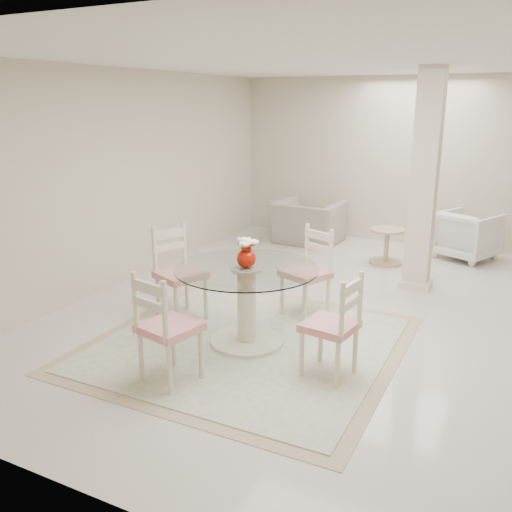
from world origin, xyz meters
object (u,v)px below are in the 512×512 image
at_px(dining_table, 247,306).
at_px(red_vase, 247,253).
at_px(dining_chair_north, 310,266).
at_px(dining_chair_west, 177,266).
at_px(recliner_taupe, 308,222).
at_px(armchair_white, 467,235).
at_px(dining_chair_east, 337,319).
at_px(side_table, 386,248).
at_px(dining_chair_south, 163,321).
at_px(column, 424,182).

height_order(dining_table, red_vase, red_vase).
bearing_deg(dining_chair_north, dining_chair_west, -127.85).
bearing_deg(recliner_taupe, red_vase, 105.67).
relative_size(red_vase, dining_chair_north, 0.26).
distance_m(dining_chair_north, armchair_white, 3.44).
xyz_separation_m(dining_chair_east, armchair_white, (0.58, 4.41, -0.18)).
bearing_deg(side_table, dining_chair_east, -83.12).
bearing_deg(red_vase, dining_chair_north, 74.85).
relative_size(dining_chair_north, dining_chair_south, 1.01).
distance_m(red_vase, armchair_white, 4.48).
bearing_deg(dining_chair_south, dining_table, -91.69).
bearing_deg(recliner_taupe, armchair_white, -173.36).
xyz_separation_m(column, dining_chair_south, (-1.40, -3.48, -0.78)).
height_order(dining_chair_west, side_table, dining_chair_west).
relative_size(dining_table, dining_chair_east, 1.32).
bearing_deg(dining_chair_north, side_table, 105.64).
relative_size(armchair_white, side_table, 1.52).
height_order(red_vase, side_table, red_vase).
height_order(red_vase, dining_chair_north, dining_chair_north).
bearing_deg(recliner_taupe, dining_chair_south, 100.25).
relative_size(dining_chair_east, dining_chair_north, 0.95).
bearing_deg(dining_chair_east, dining_chair_north, -141.51).
xyz_separation_m(dining_table, red_vase, (0.00, -0.00, 0.53)).
relative_size(dining_chair_east, dining_chair_south, 0.95).
height_order(red_vase, recliner_taupe, red_vase).
bearing_deg(dining_chair_north, recliner_taupe, 134.17).
bearing_deg(red_vase, dining_table, 161.57).
distance_m(dining_table, dining_chair_south, 1.03).
height_order(dining_chair_east, dining_chair_south, dining_chair_south).
bearing_deg(dining_chair_east, dining_table, -95.93).
bearing_deg(side_table, armchair_white, 38.58).
bearing_deg(dining_chair_south, recliner_taupe, -69.48).
xyz_separation_m(column, dining_chair_west, (-2.13, -2.22, -0.75)).
bearing_deg(dining_table, dining_chair_north, 74.80).
bearing_deg(side_table, red_vase, -99.31).
height_order(red_vase, dining_chair_west, dining_chair_west).
height_order(dining_table, recliner_taupe, dining_table).
distance_m(dining_chair_south, recliner_taupe, 5.02).
bearing_deg(armchair_white, dining_chair_south, 95.00).
bearing_deg(recliner_taupe, dining_chair_west, 91.64).
distance_m(column, recliner_taupe, 2.74).
height_order(dining_chair_west, recliner_taupe, dining_chair_west).
distance_m(recliner_taupe, armchair_white, 2.50).
relative_size(column, dining_chair_east, 2.61).
relative_size(red_vase, dining_chair_east, 0.28).
relative_size(dining_chair_south, armchair_white, 1.37).
bearing_deg(dining_chair_south, column, -99.11).
xyz_separation_m(dining_chair_east, dining_chair_west, (-1.97, 0.52, 0.05)).
xyz_separation_m(red_vase, dining_chair_south, (-0.26, -0.99, -0.36)).
xyz_separation_m(dining_chair_north, armchair_white, (1.30, 3.18, -0.21)).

